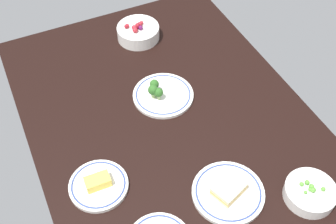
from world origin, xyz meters
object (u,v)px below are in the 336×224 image
object	(u,v)px
bowl_berries	(138,32)
plate_broccoli	(162,94)
bowl_peas	(310,192)
plate_sandwich	(228,192)
plate_cheese	(98,185)

from	to	relation	value
bowl_berries	plate_broccoli	xyz separation A→B (cm)	(34.74, -5.12, -1.77)
bowl_peas	plate_broccoli	size ratio (longest dim) A/B	0.70
bowl_peas	plate_sandwich	world-z (taller)	bowl_peas
plate_sandwich	plate_broccoli	bearing A→B (deg)	-178.50
bowl_peas	plate_broccoli	world-z (taller)	plate_broccoli
bowl_berries	plate_sandwich	size ratio (longest dim) A/B	0.79
bowl_peas	plate_sandwich	distance (cm)	24.21
plate_cheese	plate_broccoli	xyz separation A→B (cm)	(-26.26, 33.40, 0.17)
bowl_berries	bowl_peas	bearing A→B (deg)	10.91
bowl_peas	plate_cheese	world-z (taller)	bowl_peas
bowl_berries	plate_broccoli	size ratio (longest dim) A/B	0.79
plate_broccoli	plate_sandwich	size ratio (longest dim) A/B	1.00
plate_cheese	plate_broccoli	distance (cm)	42.49
plate_broccoli	bowl_peas	bearing A→B (deg)	21.92
plate_cheese	plate_sandwich	bearing A→B (deg)	61.16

